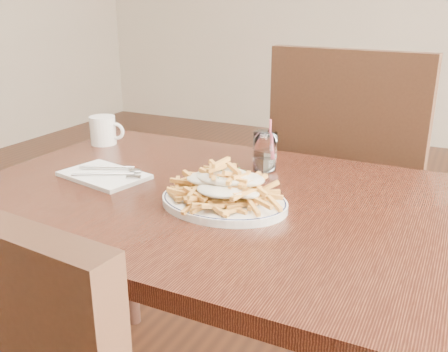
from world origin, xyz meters
The scene contains 8 objects.
table centered at (0.00, 0.00, 0.67)m, with size 1.20×0.80×0.75m.
chair_far centered at (0.18, 0.62, 0.59)m, with size 0.53×0.53×1.05m.
fries_plate centered at (0.04, -0.06, 0.76)m, with size 0.33×0.30×0.02m.
loaded_fries centered at (0.04, -0.06, 0.81)m, with size 0.27×0.23×0.07m.
napkin centered at (-0.32, -0.02, 0.76)m, with size 0.22×0.14×0.01m, color silver.
cutlery centered at (-0.32, -0.02, 0.76)m, with size 0.19×0.15×0.01m.
water_glass centered at (0.03, 0.22, 0.79)m, with size 0.06×0.06×0.14m.
coffee_mug centered at (-0.52, 0.23, 0.79)m, with size 0.11×0.08×0.09m.
Camera 1 is at (0.49, -0.96, 1.18)m, focal length 40.00 mm.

